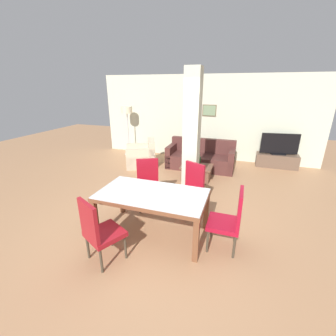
% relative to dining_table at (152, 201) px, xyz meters
% --- Properties ---
extents(ground_plane, '(18.00, 18.00, 0.00)m').
position_rel_dining_table_xyz_m(ground_plane, '(0.00, 0.00, -0.60)').
color(ground_plane, '#AC7B55').
extents(back_wall, '(7.20, 0.09, 2.70)m').
position_rel_dining_table_xyz_m(back_wall, '(0.00, 4.53, 0.75)').
color(back_wall, beige).
rests_on(back_wall, ground_plane).
extents(divider_pillar, '(0.30, 0.33, 2.70)m').
position_rel_dining_table_xyz_m(divider_pillar, '(0.29, 1.44, 0.75)').
color(divider_pillar, beige).
rests_on(divider_pillar, ground_plane).
extents(dining_table, '(1.74, 0.95, 0.74)m').
position_rel_dining_table_xyz_m(dining_table, '(0.00, 0.00, 0.00)').
color(dining_table, brown).
rests_on(dining_table, ground_plane).
extents(dining_chair_far_left, '(0.62, 0.62, 0.98)m').
position_rel_dining_table_xyz_m(dining_chair_far_left, '(-0.43, 0.82, -0.07)').
color(dining_chair_far_left, maroon).
rests_on(dining_chair_far_left, ground_plane).
extents(dining_chair_far_right, '(0.62, 0.62, 0.98)m').
position_rel_dining_table_xyz_m(dining_chair_far_right, '(0.43, 0.87, -0.07)').
color(dining_chair_far_right, maroon).
rests_on(dining_chair_far_right, ground_plane).
extents(dining_chair_head_right, '(0.46, 0.46, 0.98)m').
position_rel_dining_table_xyz_m(dining_chair_head_right, '(1.23, 0.00, -0.07)').
color(dining_chair_head_right, maroon).
rests_on(dining_chair_head_right, ground_plane).
extents(dining_chair_near_left, '(0.62, 0.62, 0.98)m').
position_rel_dining_table_xyz_m(dining_chair_near_left, '(-0.43, -0.85, -0.07)').
color(dining_chair_near_left, maroon).
rests_on(dining_chair_near_left, ground_plane).
extents(sofa, '(1.96, 0.87, 0.84)m').
position_rel_dining_table_xyz_m(sofa, '(0.14, 3.45, -0.31)').
color(sofa, '#4D2724').
rests_on(sofa, ground_plane).
extents(armchair, '(1.12, 1.10, 0.81)m').
position_rel_dining_table_xyz_m(armchair, '(-1.61, 3.04, -0.31)').
color(armchair, beige).
rests_on(armchair, ground_plane).
extents(coffee_table, '(0.79, 0.60, 0.38)m').
position_rel_dining_table_xyz_m(coffee_table, '(0.22, 2.49, -0.40)').
color(coffee_table, brown).
rests_on(coffee_table, ground_plane).
extents(bottle, '(0.08, 0.08, 0.29)m').
position_rel_dining_table_xyz_m(bottle, '(0.24, 2.65, -0.10)').
color(bottle, '#194C23').
rests_on(bottle, coffee_table).
extents(tv_stand, '(1.19, 0.40, 0.40)m').
position_rel_dining_table_xyz_m(tv_stand, '(2.33, 4.25, -0.40)').
color(tv_stand, brown).
rests_on(tv_stand, ground_plane).
extents(tv_screen, '(1.06, 0.25, 0.64)m').
position_rel_dining_table_xyz_m(tv_screen, '(2.33, 4.25, 0.12)').
color(tv_screen, black).
rests_on(tv_screen, tv_stand).
extents(floor_lamp, '(0.37, 0.37, 1.69)m').
position_rel_dining_table_xyz_m(floor_lamp, '(-2.57, 4.00, 0.83)').
color(floor_lamp, '#B7B7BC').
rests_on(floor_lamp, ground_plane).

